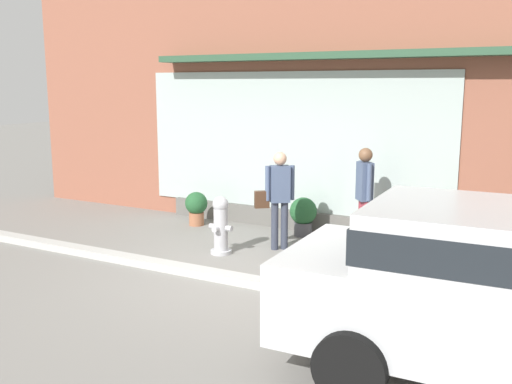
{
  "coord_description": "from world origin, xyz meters",
  "views": [
    {
      "loc": [
        3.87,
        -6.75,
        2.7
      ],
      "look_at": [
        -0.44,
        1.2,
        1.01
      ],
      "focal_mm": 40.51,
      "sensor_mm": 36.0,
      "label": 1
    }
  ],
  "objects_px": {
    "potted_plant_window_right": "(303,214)",
    "potted_plant_trailing_edge": "(507,246)",
    "potted_plant_near_hydrant": "(196,206)",
    "potted_plant_corner_tall": "(438,232)",
    "fire_hydrant": "(221,225)",
    "pedestrian_with_handbag": "(278,194)",
    "pedestrian_passerby": "(364,191)"
  },
  "relations": [
    {
      "from": "pedestrian_with_handbag",
      "to": "potted_plant_trailing_edge",
      "type": "relative_size",
      "value": 2.94
    },
    {
      "from": "potted_plant_trailing_edge",
      "to": "potted_plant_window_right",
      "type": "height_order",
      "value": "potted_plant_window_right"
    },
    {
      "from": "potted_plant_window_right",
      "to": "potted_plant_trailing_edge",
      "type": "bearing_deg",
      "value": 0.22
    },
    {
      "from": "fire_hydrant",
      "to": "potted_plant_corner_tall",
      "type": "xyz_separation_m",
      "value": [
        3.05,
        1.83,
        -0.15
      ]
    },
    {
      "from": "potted_plant_trailing_edge",
      "to": "potted_plant_corner_tall",
      "type": "xyz_separation_m",
      "value": [
        -1.07,
        0.15,
        0.06
      ]
    },
    {
      "from": "fire_hydrant",
      "to": "pedestrian_passerby",
      "type": "relative_size",
      "value": 0.56
    },
    {
      "from": "fire_hydrant",
      "to": "potted_plant_window_right",
      "type": "bearing_deg",
      "value": 66.83
    },
    {
      "from": "fire_hydrant",
      "to": "potted_plant_near_hydrant",
      "type": "xyz_separation_m",
      "value": [
        -1.44,
        1.41,
        -0.1
      ]
    },
    {
      "from": "potted_plant_near_hydrant",
      "to": "potted_plant_corner_tall",
      "type": "distance_m",
      "value": 4.5
    },
    {
      "from": "pedestrian_passerby",
      "to": "potted_plant_corner_tall",
      "type": "relative_size",
      "value": 2.83
    },
    {
      "from": "fire_hydrant",
      "to": "pedestrian_passerby",
      "type": "xyz_separation_m",
      "value": [
        1.95,
        1.31,
        0.52
      ]
    },
    {
      "from": "potted_plant_corner_tall",
      "to": "potted_plant_window_right",
      "type": "bearing_deg",
      "value": -175.97
    },
    {
      "from": "potted_plant_near_hydrant",
      "to": "potted_plant_trailing_edge",
      "type": "bearing_deg",
      "value": 2.74
    },
    {
      "from": "fire_hydrant",
      "to": "potted_plant_near_hydrant",
      "type": "height_order",
      "value": "fire_hydrant"
    },
    {
      "from": "fire_hydrant",
      "to": "pedestrian_passerby",
      "type": "bearing_deg",
      "value": 33.87
    },
    {
      "from": "fire_hydrant",
      "to": "potted_plant_window_right",
      "type": "distance_m",
      "value": 1.81
    },
    {
      "from": "pedestrian_with_handbag",
      "to": "potted_plant_window_right",
      "type": "xyz_separation_m",
      "value": [
        0.01,
        1.0,
        -0.54
      ]
    },
    {
      "from": "potted_plant_near_hydrant",
      "to": "potted_plant_corner_tall",
      "type": "bearing_deg",
      "value": 5.32
    },
    {
      "from": "potted_plant_trailing_edge",
      "to": "potted_plant_corner_tall",
      "type": "height_order",
      "value": "potted_plant_corner_tall"
    },
    {
      "from": "pedestrian_passerby",
      "to": "potted_plant_near_hydrant",
      "type": "relative_size",
      "value": 2.59
    },
    {
      "from": "fire_hydrant",
      "to": "potted_plant_window_right",
      "type": "relative_size",
      "value": 1.34
    },
    {
      "from": "fire_hydrant",
      "to": "pedestrian_with_handbag",
      "type": "xyz_separation_m",
      "value": [
        0.7,
        0.67,
        0.47
      ]
    },
    {
      "from": "pedestrian_passerby",
      "to": "potted_plant_near_hydrant",
      "type": "bearing_deg",
      "value": -130.87
    },
    {
      "from": "fire_hydrant",
      "to": "potted_plant_trailing_edge",
      "type": "bearing_deg",
      "value": 22.19
    },
    {
      "from": "fire_hydrant",
      "to": "pedestrian_with_handbag",
      "type": "relative_size",
      "value": 0.58
    },
    {
      "from": "pedestrian_passerby",
      "to": "fire_hydrant",
      "type": "bearing_deg",
      "value": -95.21
    },
    {
      "from": "pedestrian_with_handbag",
      "to": "potted_plant_trailing_edge",
      "type": "xyz_separation_m",
      "value": [
        3.41,
        1.01,
        -0.68
      ]
    },
    {
      "from": "fire_hydrant",
      "to": "potted_plant_corner_tall",
      "type": "distance_m",
      "value": 3.56
    },
    {
      "from": "pedestrian_with_handbag",
      "to": "potted_plant_corner_tall",
      "type": "distance_m",
      "value": 2.69
    },
    {
      "from": "potted_plant_near_hydrant",
      "to": "potted_plant_window_right",
      "type": "relative_size",
      "value": 0.93
    },
    {
      "from": "fire_hydrant",
      "to": "potted_plant_near_hydrant",
      "type": "distance_m",
      "value": 2.02
    },
    {
      "from": "pedestrian_with_handbag",
      "to": "pedestrian_passerby",
      "type": "bearing_deg",
      "value": 168.33
    }
  ]
}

